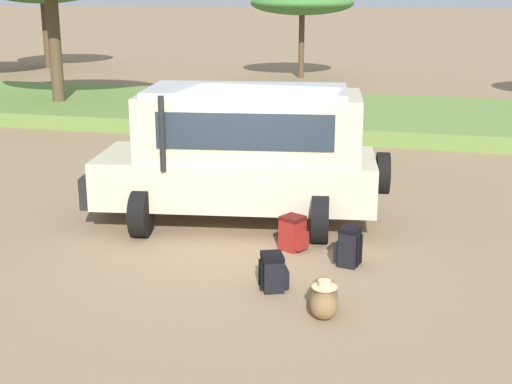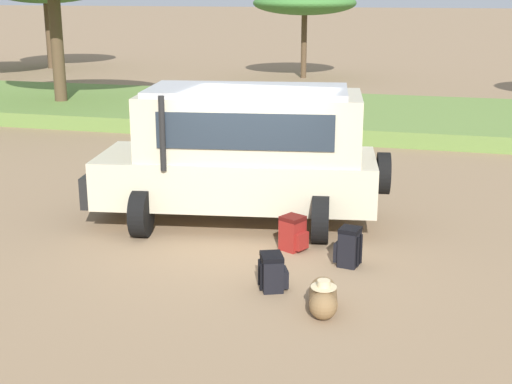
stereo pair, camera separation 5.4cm
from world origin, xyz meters
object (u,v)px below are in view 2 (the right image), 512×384
safari_vehicle (243,152)px  acacia_tree_right_mid (305,3)px  backpack_cluster_center (273,272)px  backpack_near_rear_wheel (349,247)px  backpack_beside_front_wheel (293,233)px  duffel_bag_low_black_case (323,297)px

safari_vehicle → acacia_tree_right_mid: 22.11m
backpack_cluster_center → backpack_near_rear_wheel: backpack_near_rear_wheel is taller
safari_vehicle → backpack_beside_front_wheel: safari_vehicle is taller
backpack_beside_front_wheel → backpack_near_rear_wheel: (0.96, -0.45, 0.02)m
backpack_cluster_center → backpack_near_rear_wheel: (0.91, 1.17, 0.04)m
safari_vehicle → backpack_near_rear_wheel: safari_vehicle is taller
backpack_near_rear_wheel → backpack_beside_front_wheel: bearing=154.9°
safari_vehicle → backpack_cluster_center: bearing=-66.3°
backpack_near_rear_wheel → duffel_bag_low_black_case: size_ratio=0.71×
backpack_beside_front_wheel → duffel_bag_low_black_case: 2.31m
backpack_near_rear_wheel → acacia_tree_right_mid: (-5.39, 23.41, 3.15)m
backpack_cluster_center → duffel_bag_low_black_case: size_ratio=0.60×
backpack_cluster_center → safari_vehicle: bearing=113.7°
backpack_beside_front_wheel → duffel_bag_low_black_case: bearing=-68.0°
backpack_near_rear_wheel → duffel_bag_low_black_case: backpack_near_rear_wheel is taller
backpack_beside_front_wheel → backpack_cluster_center: bearing=-88.1°
backpack_cluster_center → backpack_near_rear_wheel: 1.48m
safari_vehicle → duffel_bag_low_black_case: 4.07m
backpack_beside_front_wheel → acacia_tree_right_mid: 23.60m
backpack_beside_front_wheel → safari_vehicle: bearing=134.7°
backpack_beside_front_wheel → duffel_bag_low_black_case: (0.86, -2.14, -0.09)m
acacia_tree_right_mid → duffel_bag_low_black_case: bearing=-78.1°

